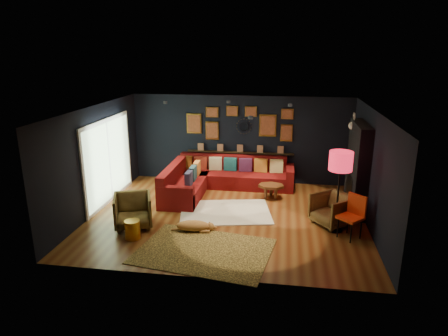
# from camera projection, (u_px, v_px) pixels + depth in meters

# --- Properties ---
(floor) EXTENTS (6.50, 6.50, 0.00)m
(floor) POSITION_uv_depth(u_px,v_px,m) (227.00, 216.00, 9.68)
(floor) COLOR brown
(floor) RESTS_ON ground
(room_walls) EXTENTS (6.50, 6.50, 6.50)m
(room_walls) POSITION_uv_depth(u_px,v_px,m) (227.00, 153.00, 9.22)
(room_walls) COLOR black
(room_walls) RESTS_ON ground
(sectional) EXTENTS (3.41, 2.69, 0.86)m
(sectional) POSITION_uv_depth(u_px,v_px,m) (215.00, 179.00, 11.39)
(sectional) COLOR maroon
(sectional) RESTS_ON ground
(ledge) EXTENTS (3.20, 0.12, 0.04)m
(ledge) POSITION_uv_depth(u_px,v_px,m) (240.00, 152.00, 11.95)
(ledge) COLOR black
(ledge) RESTS_ON room_walls
(gallery_wall) EXTENTS (3.15, 0.04, 1.02)m
(gallery_wall) POSITION_uv_depth(u_px,v_px,m) (240.00, 123.00, 11.73)
(gallery_wall) COLOR gold
(gallery_wall) RESTS_ON room_walls
(sunburst_mirror) EXTENTS (0.47, 0.16, 0.47)m
(sunburst_mirror) POSITION_uv_depth(u_px,v_px,m) (244.00, 127.00, 11.75)
(sunburst_mirror) COLOR silver
(sunburst_mirror) RESTS_ON room_walls
(fireplace) EXTENTS (0.31, 1.60, 2.20)m
(fireplace) POSITION_uv_depth(u_px,v_px,m) (357.00, 171.00, 9.79)
(fireplace) COLOR black
(fireplace) RESTS_ON ground
(deer_head) EXTENTS (0.50, 0.28, 0.45)m
(deer_head) POSITION_uv_depth(u_px,v_px,m) (359.00, 126.00, 9.96)
(deer_head) COLOR white
(deer_head) RESTS_ON fireplace
(sliding_door) EXTENTS (0.06, 2.80, 2.20)m
(sliding_door) POSITION_uv_depth(u_px,v_px,m) (109.00, 161.00, 10.40)
(sliding_door) COLOR white
(sliding_door) RESTS_ON ground
(ceiling_spots) EXTENTS (3.30, 2.50, 0.06)m
(ceiling_spots) POSITION_uv_depth(u_px,v_px,m) (232.00, 106.00, 9.70)
(ceiling_spots) COLOR black
(ceiling_spots) RESTS_ON room_walls
(shag_rug) EXTENTS (2.46, 1.99, 0.03)m
(shag_rug) POSITION_uv_depth(u_px,v_px,m) (225.00, 212.00, 9.89)
(shag_rug) COLOR white
(shag_rug) RESTS_ON ground
(leopard_rug) EXTENTS (2.86, 2.24, 0.01)m
(leopard_rug) POSITION_uv_depth(u_px,v_px,m) (204.00, 251.00, 8.00)
(leopard_rug) COLOR #D4B153
(leopard_rug) RESTS_ON ground
(coffee_table) EXTENTS (0.72, 0.54, 0.36)m
(coffee_table) POSITION_uv_depth(u_px,v_px,m) (271.00, 187.00, 10.76)
(coffee_table) COLOR #552A13
(coffee_table) RESTS_ON shag_rug
(pouf) EXTENTS (0.59, 0.59, 0.39)m
(pouf) POSITION_uv_depth(u_px,v_px,m) (189.00, 185.00, 11.22)
(pouf) COLOR maroon
(pouf) RESTS_ON shag_rug
(armchair_left) EXTENTS (1.04, 1.01, 0.84)m
(armchair_left) POSITION_uv_depth(u_px,v_px,m) (133.00, 209.00, 9.01)
(armchair_left) COLOR #BA9246
(armchair_left) RESTS_ON ground
(armchair_right) EXTENTS (1.06, 1.06, 0.80)m
(armchair_right) POSITION_uv_depth(u_px,v_px,m) (332.00, 208.00, 9.11)
(armchair_right) COLOR #BA9246
(armchair_right) RESTS_ON ground
(gold_stool) EXTENTS (0.33, 0.33, 0.41)m
(gold_stool) POSITION_uv_depth(u_px,v_px,m) (133.00, 229.00, 8.50)
(gold_stool) COLOR gold
(gold_stool) RESTS_ON ground
(orange_chair) EXTENTS (0.63, 0.63, 0.95)m
(orange_chair) POSITION_uv_depth(u_px,v_px,m) (353.00, 213.00, 8.46)
(orange_chair) COLOR black
(orange_chair) RESTS_ON ground
(floor_lamp) EXTENTS (0.50, 0.50, 1.83)m
(floor_lamp) POSITION_uv_depth(u_px,v_px,m) (341.00, 164.00, 8.47)
(floor_lamp) COLOR black
(floor_lamp) RESTS_ON ground
(dog) EXTENTS (1.07, 0.61, 0.32)m
(dog) POSITION_uv_depth(u_px,v_px,m) (193.00, 224.00, 8.84)
(dog) COLOR #C37E46
(dog) RESTS_ON leopard_rug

